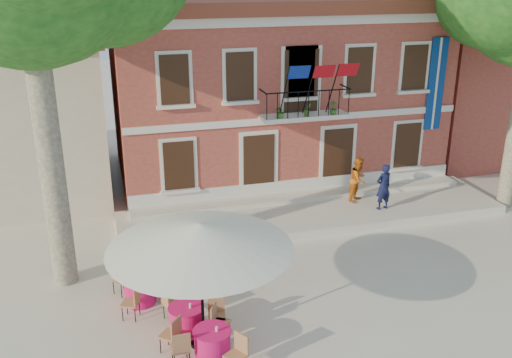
% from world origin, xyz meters
% --- Properties ---
extents(ground, '(90.00, 90.00, 0.00)m').
position_xyz_m(ground, '(0.00, 0.00, 0.00)').
color(ground, beige).
rests_on(ground, ground).
extents(main_building, '(13.50, 9.59, 7.50)m').
position_xyz_m(main_building, '(2.00, 9.99, 3.78)').
color(main_building, '#B75742').
rests_on(main_building, ground).
extents(neighbor_east, '(9.40, 9.40, 6.40)m').
position_xyz_m(neighbor_east, '(14.00, 11.00, 3.22)').
color(neighbor_east, '#B75742').
rests_on(neighbor_east, ground).
extents(terrace, '(14.00, 3.40, 0.30)m').
position_xyz_m(terrace, '(2.00, 4.40, 0.15)').
color(terrace, silver).
rests_on(terrace, ground).
extents(patio_umbrella, '(4.30, 4.30, 3.20)m').
position_xyz_m(patio_umbrella, '(-3.25, -1.90, 2.88)').
color(patio_umbrella, black).
rests_on(patio_umbrella, ground).
extents(pedestrian_navy, '(0.69, 0.52, 1.72)m').
position_xyz_m(pedestrian_navy, '(4.45, 3.75, 1.16)').
color(pedestrian_navy, '#111538').
rests_on(pedestrian_navy, terrace).
extents(pedestrian_orange, '(1.04, 1.02, 1.69)m').
position_xyz_m(pedestrian_orange, '(3.92, 4.71, 1.15)').
color(pedestrian_orange, '#CC6518').
rests_on(pedestrian_orange, terrace).
extents(cafe_table_0, '(1.65, 1.87, 0.95)m').
position_xyz_m(cafe_table_0, '(-3.16, -2.55, 0.43)').
color(cafe_table_0, '#F2166C').
rests_on(cafe_table_0, ground).
extents(cafe_table_1, '(1.77, 1.84, 0.95)m').
position_xyz_m(cafe_table_1, '(-3.59, -1.44, 0.43)').
color(cafe_table_1, '#F2166C').
rests_on(cafe_table_1, ground).
extents(cafe_table_3, '(1.72, 1.86, 0.95)m').
position_xyz_m(cafe_table_3, '(-4.58, 0.33, 0.43)').
color(cafe_table_3, '#F2166C').
rests_on(cafe_table_3, ground).
extents(cafe_table_4, '(1.77, 1.84, 0.95)m').
position_xyz_m(cafe_table_4, '(-3.32, 1.00, 0.43)').
color(cafe_table_4, '#F2166C').
rests_on(cafe_table_4, ground).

